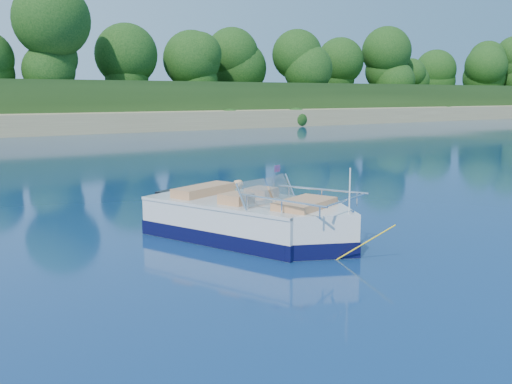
# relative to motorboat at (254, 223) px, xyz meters

# --- Properties ---
(ground) EXTENTS (160.00, 160.00, 0.00)m
(ground) POSITION_rel_motorboat_xyz_m (3.14, -1.90, -0.35)
(ground) COLOR #092141
(ground) RESTS_ON ground
(treeline) EXTENTS (150.00, 7.12, 8.19)m
(treeline) POSITION_rel_motorboat_xyz_m (3.18, 39.11, 5.20)
(treeline) COLOR black
(treeline) RESTS_ON ground
(motorboat) EXTENTS (3.17, 5.14, 1.81)m
(motorboat) POSITION_rel_motorboat_xyz_m (0.00, 0.00, 0.00)
(motorboat) COLOR silver
(motorboat) RESTS_ON ground
(tow_tube) EXTENTS (1.70, 1.70, 0.38)m
(tow_tube) POSITION_rel_motorboat_xyz_m (0.92, 2.13, -0.25)
(tow_tube) COLOR #F3BA00
(tow_tube) RESTS_ON ground
(boy) EXTENTS (0.42, 0.76, 1.43)m
(boy) POSITION_rel_motorboat_xyz_m (0.90, 2.14, -0.35)
(boy) COLOR #DFAA75
(boy) RESTS_ON ground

